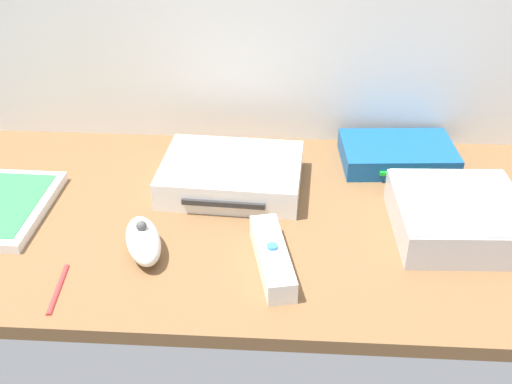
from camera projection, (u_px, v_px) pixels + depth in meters
ground_plane at (256, 221)px, 89.71cm from camera, size 100.00×48.00×2.00cm
game_console at (232, 174)px, 94.51cm from camera, size 21.85×17.38×4.40cm
mini_computer at (458, 216)px, 84.39cm from camera, size 17.72×17.72×5.30cm
game_case at (0, 207)px, 89.54cm from camera, size 13.99×19.28×1.56cm
network_router at (397, 154)px, 100.94cm from camera, size 18.83×13.32×3.40cm
remote_wand at (272, 257)px, 78.71cm from camera, size 6.68×15.23×3.40cm
remote_nunchuk at (143, 240)px, 80.75cm from camera, size 7.64×10.91×5.10cm
stylus_pen at (58, 288)px, 75.54cm from camera, size 1.39×9.03×0.70cm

